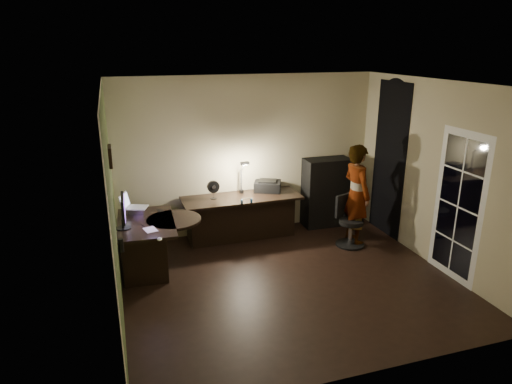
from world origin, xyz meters
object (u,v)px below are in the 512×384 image
object	(u,v)px
desk_left	(148,245)
desk_right	(242,218)
monitor	(122,217)
person	(356,194)
cabinet	(326,192)
office_chair	(351,222)

from	to	relation	value
desk_left	desk_right	xyz separation A→B (m)	(1.61, 0.66, -0.00)
desk_left	monitor	world-z (taller)	monitor
desk_left	desk_right	world-z (taller)	same
desk_left	person	distance (m)	3.39
desk_right	monitor	world-z (taller)	monitor
cabinet	office_chair	world-z (taller)	cabinet
person	monitor	bearing A→B (deg)	87.14
office_chair	person	size ratio (longest dim) A/B	0.50
cabinet	monitor	xyz separation A→B (m)	(-3.56, -0.97, 0.29)
desk_left	desk_right	bearing A→B (deg)	24.95
desk_right	cabinet	bearing A→B (deg)	4.62
monitor	cabinet	bearing A→B (deg)	17.21
monitor	person	bearing A→B (deg)	3.84
desk_right	cabinet	distance (m)	1.65
monitor	person	xyz separation A→B (m)	(3.67, 0.12, -0.08)
desk_right	office_chair	distance (m)	1.81
desk_right	office_chair	world-z (taller)	office_chair
desk_right	cabinet	size ratio (longest dim) A/B	1.60
desk_left	monitor	size ratio (longest dim) A/B	2.53
desk_right	monitor	size ratio (longest dim) A/B	3.89
desk_right	desk_left	bearing A→B (deg)	-158.32
person	office_chair	bearing A→B (deg)	127.92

